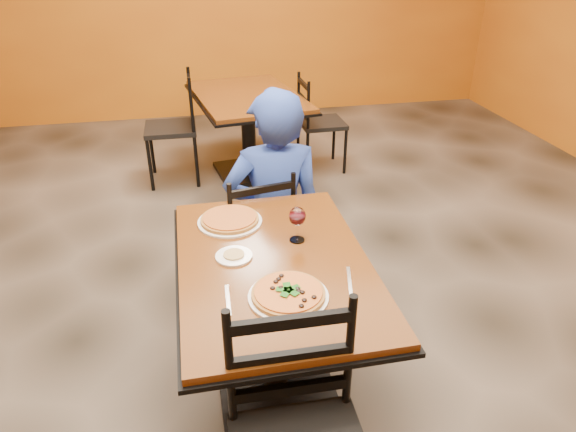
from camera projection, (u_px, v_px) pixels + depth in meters
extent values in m
cube|color=black|center=(260.00, 322.00, 2.98)|extent=(7.00, 8.00, 0.01)
cube|color=brown|center=(274.00, 264.00, 2.19)|extent=(0.80, 1.20, 0.03)
cube|color=black|center=(274.00, 269.00, 2.21)|extent=(0.83, 1.23, 0.02)
cylinder|color=black|center=(275.00, 330.00, 2.37)|extent=(0.12, 0.12, 0.66)
cube|color=black|center=(276.00, 384.00, 2.54)|extent=(0.55, 0.55, 0.04)
cube|color=brown|center=(247.00, 96.00, 4.48)|extent=(1.02, 1.37, 0.03)
cube|color=black|center=(247.00, 99.00, 4.50)|extent=(1.05, 1.41, 0.02)
cylinder|color=black|center=(249.00, 136.00, 4.66)|extent=(0.13, 0.13, 0.66)
cube|color=black|center=(250.00, 171.00, 4.83)|extent=(0.66, 0.66, 0.04)
imported|color=#1B3399|center=(274.00, 190.00, 3.09)|extent=(0.62, 0.41, 1.25)
cylinder|color=white|center=(288.00, 296.00, 1.96)|extent=(0.31, 0.31, 0.01)
cylinder|color=#9A330B|center=(288.00, 293.00, 1.96)|extent=(0.28, 0.28, 0.02)
cylinder|color=white|center=(230.00, 222.00, 2.48)|extent=(0.31, 0.31, 0.01)
cylinder|color=#C28225|center=(230.00, 219.00, 2.47)|extent=(0.28, 0.28, 0.02)
cylinder|color=white|center=(234.00, 256.00, 2.21)|extent=(0.16, 0.16, 0.01)
cylinder|color=tan|center=(234.00, 254.00, 2.21)|extent=(0.09, 0.09, 0.01)
cube|color=silver|center=(228.00, 300.00, 1.95)|extent=(0.02, 0.19, 0.00)
cube|color=silver|center=(350.00, 282.00, 2.05)|extent=(0.06, 0.21, 0.00)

